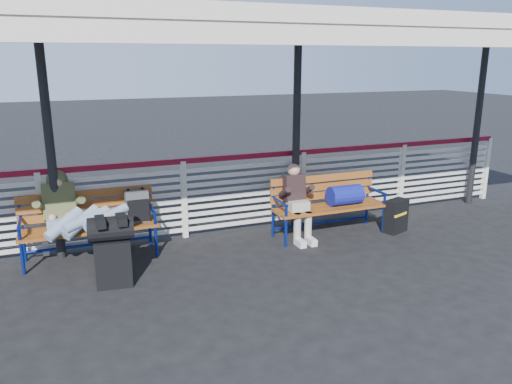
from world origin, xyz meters
name	(u,v)px	position (x,y,z in m)	size (l,w,h in m)	color
ground	(224,288)	(0.00, 0.00, 0.00)	(60.00, 60.00, 0.00)	black
fence	(184,196)	(0.00, 1.90, 0.66)	(12.08, 0.08, 1.24)	silver
canopy	(197,27)	(0.00, 0.87, 3.04)	(12.60, 3.60, 3.16)	silver
luggage_stack	(113,249)	(-1.21, 0.56, 0.48)	(0.56, 0.36, 0.88)	black
bench_left	(102,215)	(-1.23, 1.59, 0.59)	(1.80, 0.56, 0.92)	#99561D
bench_right	(335,198)	(2.23, 1.22, 0.58)	(1.80, 0.56, 0.92)	#99561D
traveler_man	(78,216)	(-1.55, 1.24, 0.72)	(0.93, 1.63, 0.77)	#93ADC6
companion_person	(297,201)	(1.57, 1.20, 0.60)	(0.32, 0.66, 1.15)	#B0ACA0
suitcase_side	(396,216)	(3.17, 0.90, 0.27)	(0.43, 0.35, 0.53)	black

